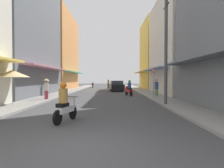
# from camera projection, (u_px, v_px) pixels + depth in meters

# --- Properties ---
(ground_plane) EXTENTS (104.68, 104.68, 0.00)m
(ground_plane) POSITION_uv_depth(u_px,v_px,m) (106.00, 93.00, 24.49)
(ground_plane) COLOR #424244
(sidewalk_left) EXTENTS (2.06, 55.58, 0.12)m
(sidewalk_left) POSITION_uv_depth(u_px,v_px,m) (65.00, 93.00, 24.49)
(sidewalk_left) COLOR gray
(sidewalk_left) RESTS_ON ground
(sidewalk_right) EXTENTS (2.06, 55.58, 0.12)m
(sidewalk_right) POSITION_uv_depth(u_px,v_px,m) (147.00, 93.00, 24.49)
(sidewalk_right) COLOR gray
(sidewalk_right) RESTS_ON ground
(building_left_mid) EXTENTS (7.05, 12.58, 15.08)m
(building_left_mid) POSITION_uv_depth(u_px,v_px,m) (14.00, 20.00, 20.27)
(building_left_mid) COLOR slate
(building_left_mid) RESTS_ON ground
(building_left_far) EXTENTS (7.05, 13.37, 12.37)m
(building_left_far) POSITION_uv_depth(u_px,v_px,m) (54.00, 52.00, 34.21)
(building_left_far) COLOR #D88C4C
(building_left_far) RESTS_ON ground
(building_right_mid) EXTENTS (7.05, 11.04, 10.74)m
(building_right_mid) POSITION_uv_depth(u_px,v_px,m) (185.00, 46.00, 22.98)
(building_right_mid) COLOR silver
(building_right_mid) RESTS_ON ground
(building_right_far) EXTENTS (7.05, 9.02, 11.07)m
(building_right_far) POSITION_uv_depth(u_px,v_px,m) (161.00, 56.00, 33.82)
(building_right_far) COLOR #EFD159
(building_right_far) RESTS_ON ground
(motorbike_red) EXTENTS (0.71, 1.76, 1.58)m
(motorbike_red) POSITION_uv_depth(u_px,v_px,m) (129.00, 89.00, 20.37)
(motorbike_red) COLOR black
(motorbike_red) RESTS_ON ground
(motorbike_white) EXTENTS (0.68, 1.77, 1.58)m
(motorbike_white) POSITION_uv_depth(u_px,v_px,m) (65.00, 104.00, 7.99)
(motorbike_white) COLOR black
(motorbike_white) RESTS_ON ground
(motorbike_silver) EXTENTS (0.55, 1.80, 1.58)m
(motorbike_silver) POSITION_uv_depth(u_px,v_px,m) (109.00, 85.00, 35.05)
(motorbike_silver) COLOR black
(motorbike_silver) RESTS_ON ground
(motorbike_maroon) EXTENTS (0.56, 1.80, 0.96)m
(motorbike_maroon) POSITION_uv_depth(u_px,v_px,m) (93.00, 85.00, 40.03)
(motorbike_maroon) COLOR black
(motorbike_maroon) RESTS_ON ground
(parked_car) EXTENTS (2.09, 4.23, 1.45)m
(parked_car) POSITION_uv_depth(u_px,v_px,m) (116.00, 86.00, 28.42)
(parked_car) COLOR black
(parked_car) RESTS_ON ground
(pedestrian_midway) EXTENTS (0.34, 0.34, 1.70)m
(pedestrian_midway) POSITION_uv_depth(u_px,v_px,m) (156.00, 88.00, 18.39)
(pedestrian_midway) COLOR #598C59
(pedestrian_midway) RESTS_ON ground
(pedestrian_far) EXTENTS (0.44, 0.44, 1.73)m
(pedestrian_far) POSITION_uv_depth(u_px,v_px,m) (46.00, 88.00, 15.90)
(pedestrian_far) COLOR #99333F
(pedestrian_far) RESTS_ON ground
(pedestrian_crossing) EXTENTS (0.44, 0.44, 1.62)m
(pedestrian_crossing) POSITION_uv_depth(u_px,v_px,m) (47.00, 87.00, 19.72)
(pedestrian_crossing) COLOR #99333F
(pedestrian_crossing) RESTS_ON ground
(vendor_umbrella) EXTENTS (2.10, 2.10, 2.25)m
(vendor_umbrella) POSITION_uv_depth(u_px,v_px,m) (12.00, 74.00, 12.69)
(vendor_umbrella) COLOR #99999E
(vendor_umbrella) RESTS_ON ground
(utility_pole) EXTENTS (0.20, 1.20, 6.82)m
(utility_pole) POSITION_uv_depth(u_px,v_px,m) (166.00, 50.00, 12.74)
(utility_pole) COLOR #4C4C4F
(utility_pole) RESTS_ON ground
(street_sign_no_entry) EXTENTS (0.07, 0.60, 2.65)m
(street_sign_no_entry) POSITION_uv_depth(u_px,v_px,m) (154.00, 79.00, 15.97)
(street_sign_no_entry) COLOR gray
(street_sign_no_entry) RESTS_ON ground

